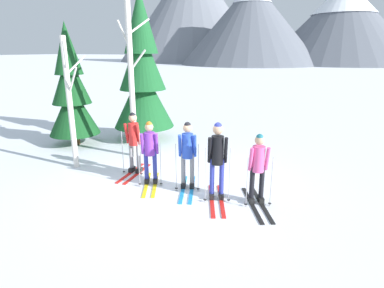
# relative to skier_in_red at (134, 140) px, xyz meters

# --- Properties ---
(ground_plane) EXTENTS (400.00, 400.00, 0.00)m
(ground_plane) POSITION_rel_skier_in_red_xyz_m (1.55, -0.33, -0.95)
(ground_plane) COLOR white
(skier_in_red) EXTENTS (0.61, 1.58, 1.73)m
(skier_in_red) POSITION_rel_skier_in_red_xyz_m (0.00, 0.00, 0.00)
(skier_in_red) COLOR red
(skier_in_red) RESTS_ON ground
(skier_in_purple) EXTENTS (0.93, 1.57, 1.65)m
(skier_in_purple) POSITION_rel_skier_in_red_xyz_m (0.78, -0.48, -0.03)
(skier_in_purple) COLOR yellow
(skier_in_purple) RESTS_ON ground
(skier_in_blue) EXTENTS (0.82, 1.64, 1.70)m
(skier_in_blue) POSITION_rel_skier_in_red_xyz_m (1.78, -0.38, 0.00)
(skier_in_blue) COLOR #1E84D1
(skier_in_blue) RESTS_ON ground
(skier_in_black) EXTENTS (0.88, 1.65, 1.83)m
(skier_in_black) POSITION_rel_skier_in_red_xyz_m (2.64, -0.69, 0.09)
(skier_in_black) COLOR red
(skier_in_black) RESTS_ON ground
(skier_in_pink) EXTENTS (1.04, 1.70, 1.62)m
(skier_in_pink) POSITION_rel_skier_in_red_xyz_m (3.54, -0.57, -0.08)
(skier_in_pink) COLOR black
(skier_in_pink) RESTS_ON ground
(pine_tree_near) EXTENTS (2.25, 2.25, 5.44)m
(pine_tree_near) POSITION_rel_skier_in_red_xyz_m (-1.54, 3.17, 1.53)
(pine_tree_near) COLOR #51381E
(pine_tree_near) RESTS_ON ground
(pine_tree_mid) EXTENTS (1.77, 1.77, 4.28)m
(pine_tree_mid) POSITION_rel_skier_in_red_xyz_m (-3.52, 1.61, 1.00)
(pine_tree_mid) COLOR #51381E
(pine_tree_mid) RESTS_ON ground
(birch_tree_tall) EXTENTS (0.62, 0.90, 3.72)m
(birch_tree_tall) POSITION_rel_skier_in_red_xyz_m (-1.85, -0.27, 0.99)
(birch_tree_tall) COLOR silver
(birch_tree_tall) RESTS_ON ground
(birch_tree_slender) EXTENTS (1.07, 0.80, 5.27)m
(birch_tree_slender) POSITION_rel_skier_in_red_xyz_m (-0.80, 1.30, 1.74)
(birch_tree_slender) COLOR silver
(birch_tree_slender) RESTS_ON ground
(mountain_ridge_distant) EXTENTS (112.78, 54.55, 29.67)m
(mountain_ridge_distant) POSITION_rel_skier_in_red_xyz_m (-9.52, 82.13, 11.29)
(mountain_ridge_distant) COLOR slate
(mountain_ridge_distant) RESTS_ON ground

